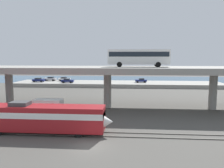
# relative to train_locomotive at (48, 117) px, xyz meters

# --- Properties ---
(ground_plane) EXTENTS (260.00, 260.00, 0.00)m
(ground_plane) POSITION_rel_train_locomotive_xyz_m (6.31, -4.00, -2.19)
(ground_plane) COLOR #4C4944
(rail_strip_near) EXTENTS (110.00, 0.12, 0.12)m
(rail_strip_near) POSITION_rel_train_locomotive_xyz_m (6.31, -0.77, -2.13)
(rail_strip_near) COLOR #59544C
(rail_strip_near) RESTS_ON ground_plane
(rail_strip_far) EXTENTS (110.00, 0.12, 0.12)m
(rail_strip_far) POSITION_rel_train_locomotive_xyz_m (6.31, 0.77, -2.13)
(rail_strip_far) COLOR #59544C
(rail_strip_far) RESTS_ON ground_plane
(train_locomotive) EXTENTS (17.76, 3.04, 4.18)m
(train_locomotive) POSITION_rel_train_locomotive_xyz_m (0.00, 0.00, 0.00)
(train_locomotive) COLOR maroon
(train_locomotive) RESTS_ON ground_plane
(highway_overpass) EXTENTS (96.00, 11.81, 8.13)m
(highway_overpass) POSITION_rel_train_locomotive_xyz_m (6.31, 16.00, 5.13)
(highway_overpass) COLOR gray
(highway_overpass) RESTS_ON ground_plane
(transit_bus_on_overpass) EXTENTS (12.00, 2.68, 3.40)m
(transit_bus_on_overpass) POSITION_rel_train_locomotive_xyz_m (12.38, 16.70, 8.00)
(transit_bus_on_overpass) COLOR silver
(transit_bus_on_overpass) RESTS_ON highway_overpass
(service_truck_east) EXTENTS (6.80, 2.46, 3.04)m
(service_truck_east) POSITION_rel_train_locomotive_xyz_m (-3.69, 7.72, -0.55)
(service_truck_east) COLOR navy
(service_truck_east) RESTS_ON ground_plane
(pier_parking_lot) EXTENTS (73.01, 13.11, 1.24)m
(pier_parking_lot) POSITION_rel_train_locomotive_xyz_m (6.31, 51.00, -1.57)
(pier_parking_lot) COLOR gray
(pier_parking_lot) RESTS_ON ground_plane
(parked_car_0) EXTENTS (4.24, 1.99, 1.50)m
(parked_car_0) POSITION_rel_train_locomotive_xyz_m (-22.04, 49.62, -0.18)
(parked_car_0) COLOR navy
(parked_car_0) RESTS_ON pier_parking_lot
(parked_car_1) EXTENTS (4.29, 1.90, 1.50)m
(parked_car_1) POSITION_rel_train_locomotive_xyz_m (-10.95, 47.95, -0.18)
(parked_car_1) COLOR navy
(parked_car_1) RESTS_ON pier_parking_lot
(parked_car_2) EXTENTS (4.45, 2.00, 1.50)m
(parked_car_2) POSITION_rel_train_locomotive_xyz_m (-19.27, 54.04, -0.18)
(parked_car_2) COLOR #B7B7BC
(parked_car_2) RESTS_ON pier_parking_lot
(parked_car_3) EXTENTS (4.42, 1.87, 1.50)m
(parked_car_3) POSITION_rel_train_locomotive_xyz_m (-13.76, 53.67, -0.18)
(parked_car_3) COLOR silver
(parked_car_3) RESTS_ON pier_parking_lot
(parked_car_4) EXTENTS (4.00, 1.84, 1.50)m
(parked_car_4) POSITION_rel_train_locomotive_xyz_m (14.75, 50.64, -0.18)
(parked_car_4) COLOR navy
(parked_car_4) RESTS_ON pier_parking_lot
(harbor_water) EXTENTS (140.00, 36.00, 0.01)m
(harbor_water) POSITION_rel_train_locomotive_xyz_m (6.31, 74.00, -2.19)
(harbor_water) COLOR #2D5170
(harbor_water) RESTS_ON ground_plane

